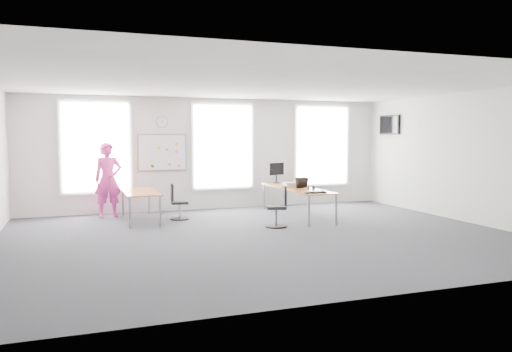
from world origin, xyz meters
name	(u,v)px	position (x,y,z in m)	size (l,w,h in m)	color
floor	(263,236)	(0.00, 0.00, 0.00)	(10.00, 10.00, 0.00)	#2A2A30
ceiling	(263,83)	(0.00, 0.00, 3.00)	(10.00, 10.00, 0.00)	silver
wall_back	(212,154)	(0.00, 4.00, 1.50)	(10.00, 10.00, 0.00)	silver
wall_front	(379,176)	(0.00, -4.00, 1.50)	(10.00, 10.00, 0.00)	silver
wall_right	(467,157)	(5.00, 0.00, 1.50)	(10.00, 10.00, 0.00)	silver
window_left	(96,147)	(-3.00, 3.97, 1.70)	(1.60, 0.06, 2.20)	white
window_mid	(223,146)	(0.30, 3.97, 1.70)	(1.60, 0.06, 2.20)	white
window_right	(322,146)	(3.30, 3.97, 1.70)	(1.60, 0.06, 2.20)	white
desk_right	(297,189)	(1.64, 2.03, 0.67)	(0.78, 2.93, 0.71)	orange
desk_left	(140,194)	(-2.09, 2.64, 0.64)	(0.77, 1.92, 0.70)	orange
chair_right	(279,209)	(0.66, 0.83, 0.39)	(0.50, 0.50, 0.90)	black
chair_left	(177,204)	(-1.23, 2.54, 0.37)	(0.45, 0.45, 0.84)	black
person	(108,180)	(-2.75, 3.52, 0.91)	(0.67, 0.44, 1.83)	#E53491
whiteboard	(162,153)	(-1.35, 3.97, 1.55)	(1.20, 0.03, 0.90)	silver
wall_clock	(162,122)	(-1.35, 3.97, 2.35)	(0.30, 0.30, 0.04)	gray
tv	(390,125)	(4.95, 3.00, 2.30)	(0.06, 0.90, 0.55)	black
keyboard	(315,192)	(1.54, 0.83, 0.73)	(0.50, 0.18, 0.02)	black
mouse	(322,191)	(1.82, 1.04, 0.73)	(0.07, 0.11, 0.04)	black
lens_cap	(316,191)	(1.74, 1.20, 0.72)	(0.06, 0.06, 0.01)	black
headphones	(311,188)	(1.73, 1.45, 0.76)	(0.17, 0.09, 0.10)	black
laptop_sleeve	(302,183)	(1.70, 1.86, 0.84)	(0.34, 0.25, 0.27)	black
paper_stack	(291,185)	(1.56, 2.23, 0.77)	(0.34, 0.25, 0.12)	beige
monitor	(277,171)	(1.60, 3.29, 1.04)	(0.48, 0.21, 0.55)	black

